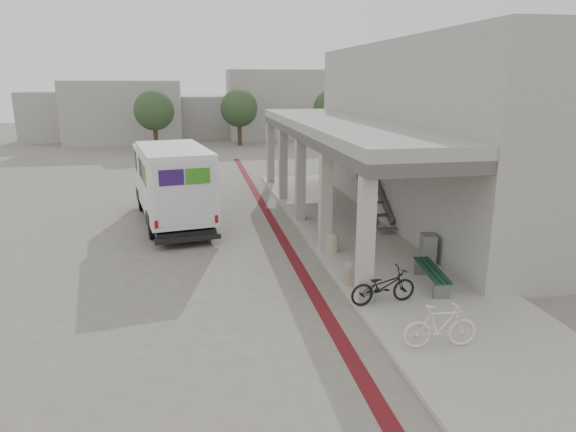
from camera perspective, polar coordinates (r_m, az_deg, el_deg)
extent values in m
plane|color=#676158|center=(16.22, -2.72, -5.18)|extent=(120.00, 120.00, 0.00)
cube|color=#581116|center=(18.24, -0.46, -2.85)|extent=(0.35, 40.00, 0.01)
cube|color=gray|center=(17.16, 10.66, -4.08)|extent=(4.40, 28.00, 0.12)
cube|color=gray|center=(21.82, 15.19, 8.95)|extent=(4.30, 17.00, 7.00)
cube|color=#4E4C4A|center=(20.50, 5.56, 9.04)|extent=(3.40, 16.90, 0.35)
cube|color=gray|center=(20.46, 5.58, 10.02)|extent=(3.40, 16.90, 0.35)
cube|color=#97948F|center=(49.56, -17.69, 10.95)|extent=(10.00, 6.00, 5.50)
cube|color=#97948F|center=(53.24, -9.49, 10.85)|extent=(8.00, 6.00, 4.00)
cube|color=#97948F|center=(51.78, -1.56, 12.32)|extent=(9.00, 6.00, 6.50)
cube|color=#97948F|center=(53.58, -23.73, 10.11)|extent=(7.00, 5.00, 4.50)
cylinder|color=#38281C|center=(43.43, -14.49, 8.66)|extent=(0.36, 0.36, 2.40)
sphere|color=#283D23|center=(43.28, -14.67, 11.29)|extent=(3.20, 3.20, 3.20)
cylinder|color=#38281C|center=(45.50, -5.40, 9.32)|extent=(0.36, 0.36, 2.40)
sphere|color=#283D23|center=(45.35, -5.46, 11.83)|extent=(3.20, 3.20, 3.20)
cylinder|color=#38281C|center=(45.92, 4.84, 9.38)|extent=(0.36, 0.36, 2.40)
sphere|color=#283D23|center=(45.77, 4.90, 11.87)|extent=(3.20, 3.20, 3.20)
cube|color=black|center=(21.08, -12.61, 0.30)|extent=(3.16, 7.00, 0.29)
cube|color=silver|center=(19.91, -12.50, 3.88)|extent=(3.14, 5.34, 2.51)
cube|color=silver|center=(23.19, -13.66, 4.97)|extent=(2.60, 2.20, 2.22)
cube|color=silver|center=(24.33, -13.84, 3.44)|extent=(2.19, 0.94, 0.77)
cube|color=black|center=(23.87, -13.97, 6.52)|extent=(2.17, 0.83, 1.01)
cube|color=black|center=(17.78, -11.02, -2.49)|extent=(2.23, 0.62, 0.17)
cube|color=#2D1357|center=(20.38, -16.09, 5.14)|extent=(0.25, 1.33, 0.72)
cube|color=#34861D|center=(18.96, -15.73, 4.47)|extent=(0.25, 1.33, 0.72)
cube|color=#2D1357|center=(17.28, -12.83, 4.17)|extent=(0.81, 0.17, 0.53)
cube|color=#34861D|center=(17.41, -9.99, 4.40)|extent=(0.81, 0.17, 0.53)
cylinder|color=black|center=(23.40, -15.94, 1.65)|extent=(0.42, 0.90, 0.87)
cylinder|color=black|center=(23.62, -11.05, 2.07)|extent=(0.42, 0.90, 0.87)
cylinder|color=black|center=(19.11, -14.81, -1.19)|extent=(0.42, 0.90, 0.87)
cylinder|color=black|center=(19.38, -8.85, -0.64)|extent=(0.42, 0.90, 0.87)
cube|color=slate|center=(13.85, 16.71, -7.94)|extent=(0.44, 0.15, 0.43)
cube|color=slate|center=(15.35, 14.66, -5.53)|extent=(0.44, 0.15, 0.43)
cube|color=#10321F|center=(14.46, 15.09, -5.83)|extent=(0.40, 2.04, 0.05)
cube|color=#10321F|center=(14.51, 15.69, -5.80)|extent=(0.40, 2.04, 0.05)
cube|color=#10321F|center=(14.56, 16.29, -5.77)|extent=(0.40, 2.04, 0.05)
cylinder|color=tan|center=(16.86, 4.96, -3.23)|extent=(0.43, 0.43, 0.43)
sphere|color=tan|center=(16.79, 4.98, -2.53)|extent=(0.43, 0.43, 0.43)
cylinder|color=gray|center=(14.27, 7.08, -6.70)|extent=(0.44, 0.44, 0.44)
sphere|color=gray|center=(14.19, 7.10, -5.88)|extent=(0.44, 0.44, 0.44)
cube|color=gray|center=(16.23, 15.27, -3.55)|extent=(0.49, 0.61, 0.91)
imported|color=black|center=(13.14, 10.53, -7.67)|extent=(1.79, 0.79, 0.91)
imported|color=silver|center=(11.37, 16.58, -11.65)|extent=(1.62, 0.55, 0.96)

